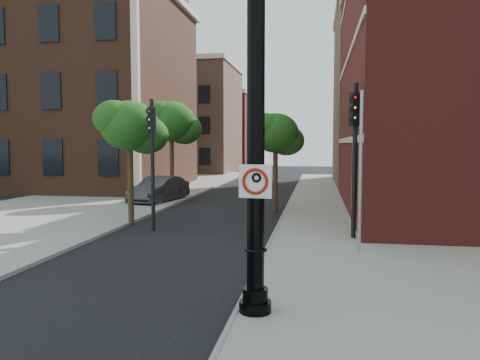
% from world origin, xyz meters
% --- Properties ---
extents(ground, '(120.00, 120.00, 0.00)m').
position_xyz_m(ground, '(0.00, 0.00, 0.00)').
color(ground, black).
rests_on(ground, ground).
extents(sidewalk_right, '(8.00, 60.00, 0.12)m').
position_xyz_m(sidewalk_right, '(6.00, 10.00, 0.06)').
color(sidewalk_right, gray).
rests_on(sidewalk_right, ground).
extents(sidewalk_left, '(10.00, 50.00, 0.12)m').
position_xyz_m(sidewalk_left, '(-9.00, 18.00, 0.06)').
color(sidewalk_left, gray).
rests_on(sidewalk_left, ground).
extents(curb_edge, '(0.10, 60.00, 0.14)m').
position_xyz_m(curb_edge, '(2.05, 10.00, 0.07)').
color(curb_edge, gray).
rests_on(curb_edge, ground).
extents(victorian_building, '(18.60, 14.60, 17.95)m').
position_xyz_m(victorian_building, '(-16.00, 23.97, 8.74)').
color(victorian_building, brown).
rests_on(victorian_building, ground).
extents(bg_building_tan_a, '(12.00, 12.00, 12.00)m').
position_xyz_m(bg_building_tan_a, '(-12.00, 44.00, 6.00)').
color(bg_building_tan_a, '#8C654C').
rests_on(bg_building_tan_a, ground).
extents(bg_building_red, '(12.00, 12.00, 10.00)m').
position_xyz_m(bg_building_red, '(-12.00, 58.00, 5.00)').
color(bg_building_red, maroon).
rests_on(bg_building_red, ground).
extents(bg_building_tan_b, '(22.00, 14.00, 14.00)m').
position_xyz_m(bg_building_tan_b, '(16.00, 30.00, 7.00)').
color(bg_building_tan_b, '#8C654C').
rests_on(bg_building_tan_b, ground).
extents(lamppost, '(0.62, 0.62, 7.34)m').
position_xyz_m(lamppost, '(2.42, -0.69, 3.39)').
color(lamppost, black).
rests_on(lamppost, ground).
extents(no_parking_sign, '(0.62, 0.11, 0.62)m').
position_xyz_m(no_parking_sign, '(2.44, -0.88, 2.65)').
color(no_parking_sign, white).
rests_on(no_parking_sign, ground).
extents(parked_car, '(2.42, 4.76, 1.50)m').
position_xyz_m(parked_car, '(-5.22, 15.77, 0.75)').
color(parked_car, '#323338').
rests_on(parked_car, ground).
extents(traffic_signal_left, '(0.38, 0.44, 5.01)m').
position_xyz_m(traffic_signal_left, '(-2.63, 7.59, 3.37)').
color(traffic_signal_left, black).
rests_on(traffic_signal_left, ground).
extents(traffic_signal_right, '(0.43, 0.47, 5.36)m').
position_xyz_m(traffic_signal_right, '(4.79, 6.86, 3.61)').
color(traffic_signal_right, black).
rests_on(traffic_signal_right, ground).
extents(utility_pole, '(0.10, 0.10, 4.87)m').
position_xyz_m(utility_pole, '(4.80, 4.66, 2.43)').
color(utility_pole, '#999999').
rests_on(utility_pole, ground).
extents(street_tree_a, '(2.82, 2.55, 5.08)m').
position_xyz_m(street_tree_a, '(-3.97, 8.82, 4.00)').
color(street_tree_a, '#312013').
rests_on(street_tree_a, ground).
extents(street_tree_b, '(3.20, 2.89, 5.76)m').
position_xyz_m(street_tree_b, '(-4.72, 16.70, 4.55)').
color(street_tree_b, '#312013').
rests_on(street_tree_b, ground).
extents(street_tree_c, '(2.66, 2.41, 4.80)m').
position_xyz_m(street_tree_c, '(1.57, 13.39, 3.78)').
color(street_tree_c, '#312013').
rests_on(street_tree_c, ground).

